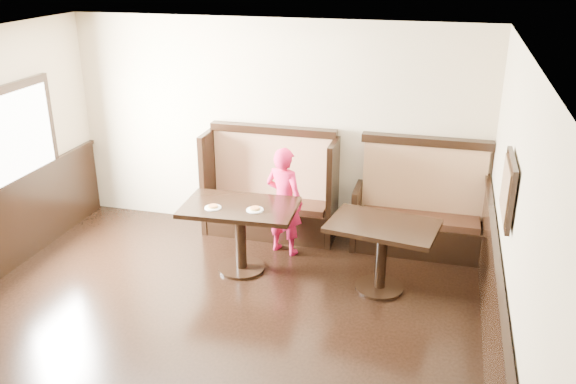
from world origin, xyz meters
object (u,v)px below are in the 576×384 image
(booth_neighbor, at_px, (420,215))
(table_neighbor, at_px, (382,241))
(table_main, at_px, (240,221))
(child, at_px, (284,201))
(booth_main, at_px, (271,196))

(booth_neighbor, relative_size, table_neighbor, 1.30)
(table_main, height_order, table_neighbor, table_main)
(booth_neighbor, relative_size, table_main, 1.23)
(table_neighbor, distance_m, child, 1.42)
(table_main, bearing_deg, booth_neighbor, 25.50)
(booth_main, xyz_separation_m, child, (0.32, -0.50, 0.16))
(booth_main, distance_m, child, 0.62)
(booth_neighbor, height_order, table_neighbor, booth_neighbor)
(booth_neighbor, height_order, table_main, booth_neighbor)
(booth_main, height_order, child, booth_main)
(child, bearing_deg, table_main, 73.55)
(booth_neighbor, bearing_deg, table_neighbor, -107.66)
(booth_main, relative_size, child, 1.27)
(booth_neighbor, relative_size, child, 1.19)
(booth_main, xyz_separation_m, table_neighbor, (1.60, -1.11, 0.08))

